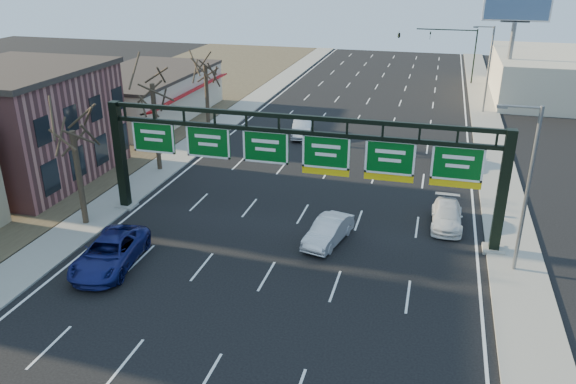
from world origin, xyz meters
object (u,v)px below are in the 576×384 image
(car_silver_sedan, at_px, (328,231))
(car_white_wagon, at_px, (447,216))
(car_blue_suv, at_px, (110,253))
(sign_gantry, at_px, (298,157))

(car_silver_sedan, bearing_deg, car_white_wagon, 44.76)
(car_silver_sedan, height_order, car_white_wagon, car_silver_sedan)
(car_blue_suv, xyz_separation_m, car_silver_sedan, (10.82, 5.78, -0.09))
(sign_gantry, xyz_separation_m, car_white_wagon, (8.89, 2.72, -3.97))
(sign_gantry, height_order, car_silver_sedan, sign_gantry)
(sign_gantry, distance_m, car_white_wagon, 10.10)
(sign_gantry, distance_m, car_silver_sedan, 4.70)
(car_blue_suv, bearing_deg, car_white_wagon, 22.20)
(sign_gantry, relative_size, car_silver_sedan, 5.57)
(sign_gantry, height_order, car_white_wagon, sign_gantry)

